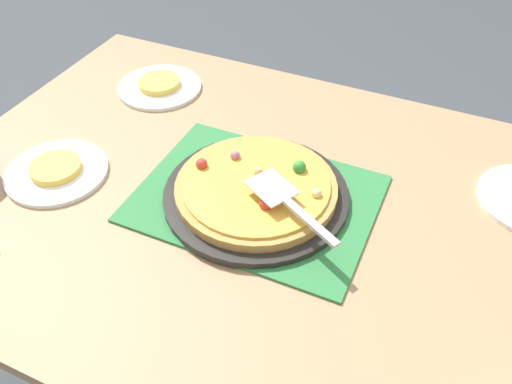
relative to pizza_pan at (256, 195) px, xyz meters
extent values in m
plane|color=#3D4247|center=(0.00, 0.00, -0.76)|extent=(8.00, 8.00, 0.00)
cube|color=#9E7A56|center=(0.00, 0.00, -0.03)|extent=(1.40, 1.00, 0.03)
cube|color=#9E7A56|center=(0.64, -0.44, -0.40)|extent=(0.07, 0.07, 0.72)
cube|color=#2D753D|center=(0.00, 0.00, -0.01)|extent=(0.48, 0.36, 0.01)
cylinder|color=black|center=(0.00, 0.00, 0.00)|extent=(0.38, 0.38, 0.01)
cylinder|color=#B78442|center=(0.00, 0.00, 0.02)|extent=(0.33, 0.33, 0.02)
cylinder|color=gold|center=(0.00, 0.00, 0.03)|extent=(0.30, 0.30, 0.01)
sphere|color=red|center=(-0.01, -0.02, 0.04)|extent=(0.02, 0.02, 0.02)
sphere|color=#E5CC7F|center=(-0.12, -0.01, 0.04)|extent=(0.02, 0.02, 0.02)
sphere|color=#338433|center=(-0.06, -0.07, 0.04)|extent=(0.03, 0.03, 0.03)
sphere|color=#B76675|center=(0.07, -0.05, 0.04)|extent=(0.02, 0.02, 0.02)
sphere|color=#E5CC7F|center=(0.01, -0.03, 0.04)|extent=(0.02, 0.02, 0.02)
sphere|color=red|center=(-0.05, 0.05, 0.04)|extent=(0.03, 0.03, 0.03)
sphere|color=#E5CC7F|center=(-0.04, -0.01, 0.04)|extent=(0.02, 0.02, 0.02)
sphere|color=#B76675|center=(-0.06, -0.01, 0.04)|extent=(0.02, 0.02, 0.02)
sphere|color=red|center=(0.12, 0.00, 0.04)|extent=(0.02, 0.02, 0.02)
cylinder|color=white|center=(0.43, 0.11, -0.01)|extent=(0.22, 0.22, 0.01)
cylinder|color=white|center=(0.41, -0.28, -0.01)|extent=(0.22, 0.22, 0.01)
cylinder|color=#EAB747|center=(0.43, 0.11, 0.01)|extent=(0.11, 0.11, 0.02)
cylinder|color=#EAB747|center=(0.41, -0.28, 0.01)|extent=(0.11, 0.11, 0.02)
cube|color=silver|center=(-0.04, 0.02, 0.06)|extent=(0.11, 0.11, 0.00)
cube|color=#B2B2B7|center=(-0.14, 0.08, 0.06)|extent=(0.13, 0.08, 0.01)
camera|label=1|loc=(-0.33, 0.72, 0.74)|focal=37.20mm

